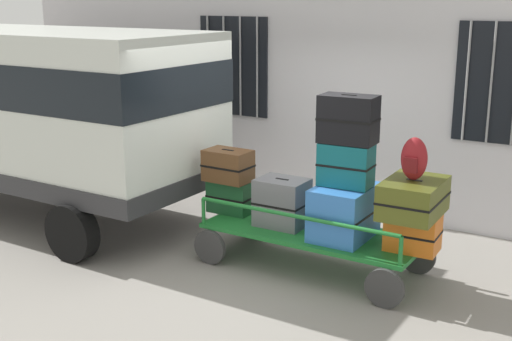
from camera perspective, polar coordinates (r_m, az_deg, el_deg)
ground_plane at (r=8.19m, az=0.72°, el=-7.13°), size 40.00×40.00×0.00m
building_wall at (r=9.59m, az=7.79°, el=11.28°), size 12.00×0.37×5.00m
van at (r=9.69m, az=-17.89°, el=5.49°), size 4.98×2.21×2.61m
luggage_cart at (r=7.67m, az=4.82°, el=-5.71°), size 2.56×1.07×0.46m
cart_railing at (r=7.55m, az=4.88°, el=-3.19°), size 2.45×0.94×0.32m
suitcase_left_bottom at (r=8.16m, az=-2.29°, el=-2.26°), size 0.55×0.27×0.41m
suitcase_left_middle at (r=8.04m, az=-2.41°, el=0.43°), size 0.57×0.38×0.39m
suitcase_midleft_bottom at (r=7.70m, az=2.24°, el=-2.74°), size 0.58×0.45×0.56m
suitcase_center_bottom at (r=7.38m, az=7.54°, el=-3.52°), size 0.58×0.78×0.59m
suitcase_center_middle at (r=7.24m, az=7.69°, el=0.48°), size 0.59×0.35×0.47m
suitcase_center_top at (r=7.15m, az=7.89°, el=4.37°), size 0.63×0.39×0.52m
suitcase_midright_bottom at (r=7.17m, az=13.25°, el=-5.14°), size 0.57×0.41×0.40m
suitcase_midright_middle at (r=7.00m, az=13.30°, el=-2.27°), size 0.59×0.82×0.38m
backpack at (r=6.88m, az=13.35°, el=0.96°), size 0.27×0.22×0.44m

